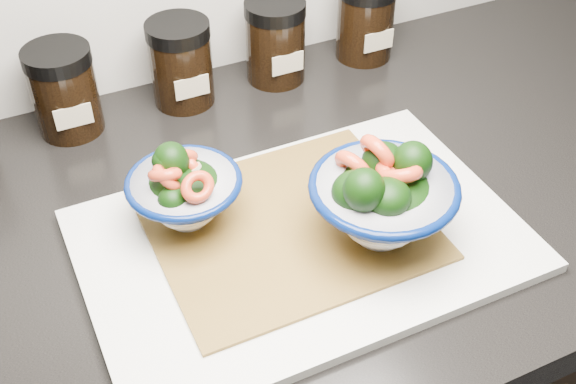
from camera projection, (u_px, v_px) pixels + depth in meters
name	position (u px, v px, depth m)	size (l,w,h in m)	color
countertop	(314.00, 204.00, 0.84)	(3.50, 0.60, 0.04)	black
cutting_board	(302.00, 240.00, 0.76)	(0.45, 0.30, 0.01)	silver
bamboo_mat	(288.00, 225.00, 0.76)	(0.28, 0.24, 0.00)	olive
bowl_left	(184.00, 191.00, 0.74)	(0.12, 0.12, 0.09)	white
bowl_right	(382.00, 198.00, 0.72)	(0.15, 0.15, 0.11)	white
spice_jar_b	(64.00, 91.00, 0.88)	(0.08, 0.08, 0.11)	black
spice_jar_c	(181.00, 63.00, 0.93)	(0.08, 0.08, 0.11)	black
spice_jar_d	(275.00, 41.00, 0.97)	(0.08, 0.08, 0.11)	black
spice_jar_e	(365.00, 20.00, 1.02)	(0.08, 0.08, 0.11)	black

